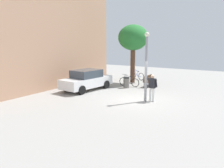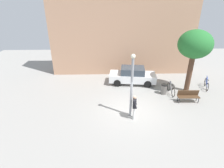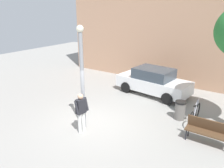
{
  "view_description": "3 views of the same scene",
  "coord_description": "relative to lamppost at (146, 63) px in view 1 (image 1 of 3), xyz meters",
  "views": [
    {
      "loc": [
        -13.02,
        -5.84,
        3.69
      ],
      "look_at": [
        -0.44,
        1.81,
        0.93
      ],
      "focal_mm": 36.83,
      "sensor_mm": 36.0,
      "label": 1
    },
    {
      "loc": [
        -1.61,
        -10.33,
        6.91
      ],
      "look_at": [
        -1.25,
        2.14,
        1.15
      ],
      "focal_mm": 28.47,
      "sensor_mm": 36.0,
      "label": 2
    },
    {
      "loc": [
        5.54,
        -6.66,
        4.79
      ],
      "look_at": [
        -0.21,
        1.87,
        1.26
      ],
      "focal_mm": 35.55,
      "sensor_mm": 36.0,
      "label": 3
    }
  ],
  "objects": [
    {
      "name": "person_by_lamppost",
      "position": [
        0.19,
        -0.36,
        -1.4
      ],
      "size": [
        0.34,
        0.62,
        1.67
      ],
      "color": "white",
      "rests_on": "ground_plane"
    },
    {
      "name": "lamppost",
      "position": [
        0.0,
        0.0,
        0.0
      ],
      "size": [
        0.28,
        0.28,
        4.22
      ],
      "color": "gray",
      "rests_on": "ground_plane"
    },
    {
      "name": "bicycle_silver",
      "position": [
        3.74,
        3.05,
        -1.98
      ],
      "size": [
        0.08,
        1.81,
        0.97
      ],
      "color": "black",
      "rests_on": "ground_plane"
    },
    {
      "name": "parked_car_white",
      "position": [
        0.81,
        5.18,
        -1.59
      ],
      "size": [
        4.37,
        2.19,
        1.55
      ],
      "color": "silver",
      "rests_on": "ground_plane"
    },
    {
      "name": "park_bench",
      "position": [
        4.58,
        1.67,
        -1.82
      ],
      "size": [
        1.61,
        0.5,
        0.92
      ],
      "color": "#513823",
      "rests_on": "ground_plane"
    },
    {
      "name": "trash_bin",
      "position": [
        3.11,
        2.97,
        -1.93
      ],
      "size": [
        0.49,
        0.49,
        0.86
      ],
      "color": "#66605B",
      "rests_on": "ground_plane"
    },
    {
      "name": "plaza_tree",
      "position": [
        5.25,
        3.48,
        1.55
      ],
      "size": [
        2.59,
        2.59,
        5.09
      ],
      "color": "brown",
      "rests_on": "ground_plane"
    },
    {
      "name": "ground_plane",
      "position": [
        0.09,
        0.4,
        -2.36
      ],
      "size": [
        36.0,
        36.0,
        0.0
      ],
      "primitive_type": "plane",
      "color": "gray"
    },
    {
      "name": "bicycle_blue",
      "position": [
        7.2,
        3.96,
        -1.98
      ],
      "size": [
        0.64,
        1.73,
        0.97
      ],
      "color": "black",
      "rests_on": "ground_plane"
    },
    {
      "name": "building_facade",
      "position": [
        0.09,
        8.52,
        2.24
      ],
      "size": [
        14.33,
        2.0,
        9.2
      ],
      "primitive_type": "cube",
      "color": "tan",
      "rests_on": "ground_plane"
    }
  ]
}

